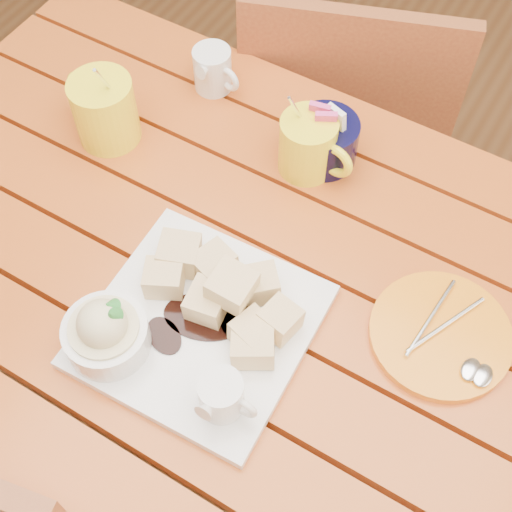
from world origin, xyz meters
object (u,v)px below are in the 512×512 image
Objects in this scene: coffee_mug_left at (103,109)px; dessert_plate at (181,324)px; table at (229,303)px; chair_far at (344,125)px; coffee_mug_right at (309,145)px; orange_saucer at (441,335)px.

dessert_plate is at bearing -23.35° from coffee_mug_left.
table is 1.40× the size of chair_far.
orange_saucer is (0.30, -0.17, -0.04)m from coffee_mug_right.
orange_saucer is 0.22× the size of chair_far.
coffee_mug_right is 0.17× the size of chair_far.
coffee_mug_right is (0.01, 0.22, 0.16)m from table.
coffee_mug_right reaches higher than orange_saucer.
dessert_plate is at bearing 76.37° from chair_far.
chair_far is at bearing 96.98° from table.
orange_saucer is (0.61, -0.07, -0.05)m from coffee_mug_left.
chair_far reaches higher than orange_saucer.
dessert_plate is 1.54× the size of orange_saucer.
coffee_mug_right is 0.48m from chair_far.
dessert_plate is 0.35m from orange_saucer.
dessert_plate is at bearing -83.52° from coffee_mug_right.
table is 0.60m from chair_far.
coffee_mug_left is at bearing 158.29° from table.
orange_saucer is (0.30, 0.17, -0.02)m from dessert_plate.
coffee_mug_left reaches higher than orange_saucer.
table is at bearing 93.41° from dessert_plate.
chair_far is (-0.08, 0.35, -0.32)m from coffee_mug_right.
orange_saucer is at bearing 8.61° from coffee_mug_left.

